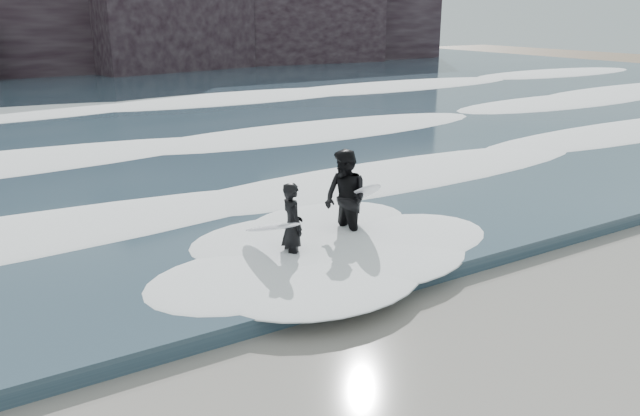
{
  "coord_description": "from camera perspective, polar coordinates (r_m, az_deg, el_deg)",
  "views": [
    {
      "loc": [
        -6.77,
        -4.44,
        4.61
      ],
      "look_at": [
        -0.81,
        5.2,
        1.0
      ],
      "focal_mm": 35.0,
      "sensor_mm": 36.0,
      "label": 1
    }
  ],
  "objects": [
    {
      "name": "foam_near",
      "position": [
        15.63,
        -4.8,
        1.96
      ],
      "size": [
        60.0,
        3.2,
        0.2
      ],
      "primitive_type": "ellipsoid",
      "color": "white",
      "rests_on": "sea"
    },
    {
      "name": "surfer_right",
      "position": [
        12.44,
        2.43,
        0.81
      ],
      "size": [
        1.37,
        1.82,
        2.01
      ],
      "color": "black",
      "rests_on": "ground"
    },
    {
      "name": "ground",
      "position": [
        9.32,
        22.2,
        -13.44
      ],
      "size": [
        120.0,
        120.0,
        0.0
      ],
      "primitive_type": "plane",
      "color": "brown",
      "rests_on": "ground"
    },
    {
      "name": "headland",
      "position": [
        50.9,
        -25.18,
        16.5
      ],
      "size": [
        70.0,
        9.0,
        10.0
      ],
      "primitive_type": "cube",
      "color": "black",
      "rests_on": "ground"
    },
    {
      "name": "surfer_left",
      "position": [
        11.43,
        -2.89,
        -1.67
      ],
      "size": [
        0.95,
        1.83,
        1.65
      ],
      "color": "black",
      "rests_on": "ground"
    },
    {
      "name": "sea",
      "position": [
        34.41,
        -20.36,
        9.12
      ],
      "size": [
        90.0,
        52.0,
        0.3
      ],
      "primitive_type": "cube",
      "color": "#293D4B",
      "rests_on": "ground"
    },
    {
      "name": "foam_mid",
      "position": [
        21.94,
        -13.22,
        6.17
      ],
      "size": [
        60.0,
        4.0,
        0.24
      ],
      "primitive_type": "ellipsoid",
      "color": "white",
      "rests_on": "sea"
    },
    {
      "name": "foam_far",
      "position": [
        30.5,
        -18.82,
        8.88
      ],
      "size": [
        60.0,
        4.8,
        0.3
      ],
      "primitive_type": "ellipsoid",
      "color": "white",
      "rests_on": "sea"
    }
  ]
}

